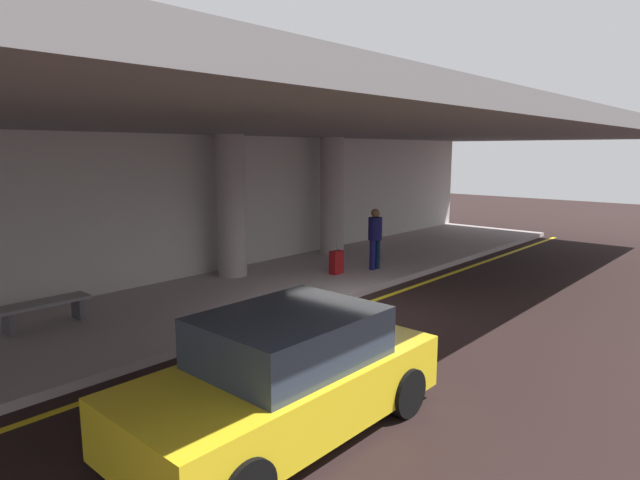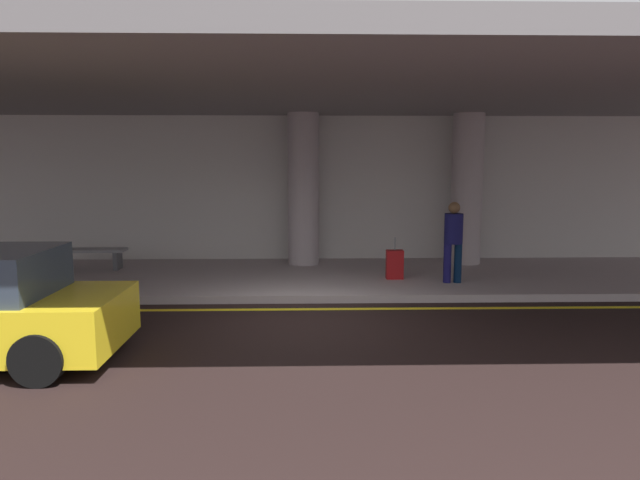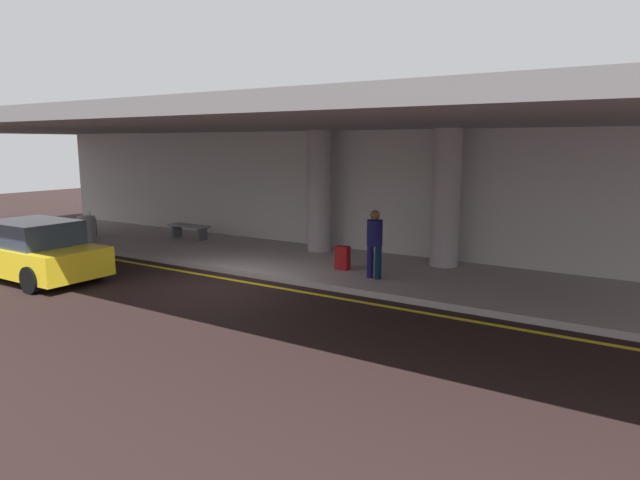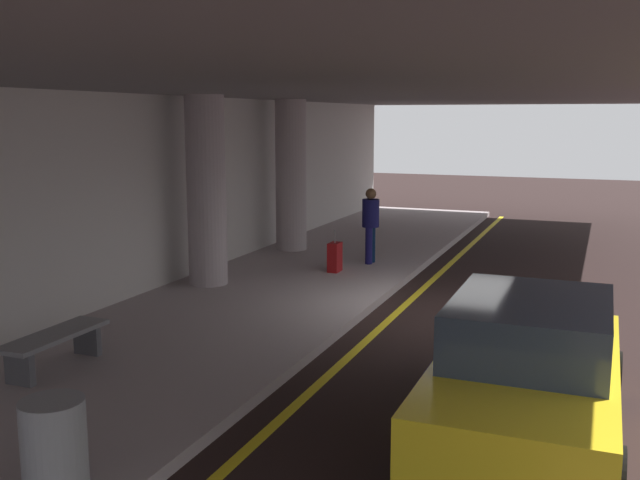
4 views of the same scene
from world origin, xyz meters
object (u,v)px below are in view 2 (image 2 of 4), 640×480
support_column_left_mid (467,189)px  bench_metal (91,254)px  traveler_with_luggage (453,237)px  support_column_far_left (303,190)px  suitcase_upright_secondary (395,264)px

support_column_left_mid → bench_metal: 9.11m
traveler_with_luggage → support_column_left_mid: bearing=120.3°
support_column_far_left → support_column_left_mid: bearing=0.0°
traveler_with_luggage → bench_metal: bearing=-140.4°
suitcase_upright_secondary → support_column_far_left: bearing=149.9°
support_column_far_left → support_column_left_mid: size_ratio=1.00×
traveler_with_luggage → bench_metal: 8.26m
bench_metal → traveler_with_luggage: bearing=-11.9°
traveler_with_luggage → bench_metal: traveler_with_luggage is taller
support_column_left_mid → support_column_far_left: bearing=180.0°
support_column_left_mid → bench_metal: size_ratio=2.28×
support_column_far_left → support_column_left_mid: 4.00m
suitcase_upright_secondary → bench_metal: size_ratio=0.56×
suitcase_upright_secondary → support_column_left_mid: bearing=57.4°
support_column_left_mid → traveler_with_luggage: bearing=-111.2°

